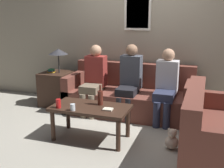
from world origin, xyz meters
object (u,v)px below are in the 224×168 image
coffee_table (91,111)px  wine_bottle (100,97)px  couch_side (218,136)px  person_right (166,84)px  person_left (94,77)px  person_middle (130,79)px  couch_main (130,96)px  drinking_glass (73,107)px  teddy_bear (172,140)px

coffee_table → wine_bottle: (0.10, 0.11, 0.18)m
couch_side → person_right: size_ratio=1.30×
person_left → person_middle: bearing=4.2°
coffee_table → wine_bottle: 0.23m
couch_main → person_left: person_left is taller
drinking_glass → person_middle: bearing=72.1°
wine_bottle → person_middle: size_ratio=0.23×
person_middle → couch_side: bearing=-37.3°
couch_main → couch_side: 1.87m
couch_side → coffee_table: 1.65m
coffee_table → wine_bottle: wine_bottle is taller
couch_side → coffee_table: bearing=89.6°
coffee_table → drinking_glass: (-0.15, -0.23, 0.11)m
person_middle → teddy_bear: bearing=-49.4°
person_middle → couch_main: bearing=101.4°
couch_main → person_right: size_ratio=1.86×
coffee_table → drinking_glass: bearing=-124.4°
wine_bottle → person_right: size_ratio=0.24×
couch_main → person_left: bearing=-161.9°
person_left → teddy_bear: person_left is taller
couch_side → person_middle: bearing=52.7°
coffee_table → teddy_bear: coffee_table is taller
wine_bottle → teddy_bear: 1.10m
wine_bottle → person_middle: 0.96m
couch_main → couch_side: same height
couch_main → teddy_bear: size_ratio=7.82×
couch_side → teddy_bear: couch_side is taller
couch_side → teddy_bear: (-0.54, 0.07, -0.17)m
person_left → person_right: bearing=0.3°
person_right → couch_side: bearing=-52.6°
wine_bottle → teddy_bear: (1.00, -0.05, -0.46)m
wine_bottle → drinking_glass: size_ratio=3.16×
person_left → person_right: person_left is taller
coffee_table → person_middle: bearing=76.3°
person_right → coffee_table: bearing=-130.6°
couch_side → person_left: person_left is taller
person_left → person_middle: size_ratio=0.98×
couch_main → drinking_glass: size_ratio=24.15×
couch_side → teddy_bear: size_ratio=5.48×
couch_side → person_middle: person_middle is taller
drinking_glass → person_left: 1.25m
coffee_table → person_right: 1.35m
couch_main → drinking_glass: bearing=-105.0°
person_middle → person_right: bearing=-3.8°
wine_bottle → person_left: bearing=117.5°
drinking_glass → person_right: bearing=50.4°
person_middle → teddy_bear: 1.40m
drinking_glass → person_middle: size_ratio=0.07×
wine_bottle → person_left: 1.01m
coffee_table → teddy_bear: 1.14m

